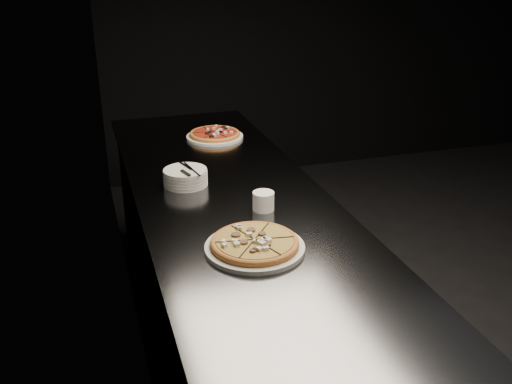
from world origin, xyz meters
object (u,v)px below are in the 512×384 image
object	(u,v)px
plate_stack	(185,177)
counter	(233,293)
ramekin	(263,201)
pizza_mushroom	(255,244)
cutlery	(187,170)
pizza_tomato	(215,135)

from	to	relation	value
plate_stack	counter	bearing A→B (deg)	-45.75
ramekin	pizza_mushroom	bearing A→B (deg)	-113.31
plate_stack	cutlery	size ratio (longest dim) A/B	0.93
counter	ramekin	world-z (taller)	ramekin
counter	cutlery	bearing A→B (deg)	135.50
cutlery	plate_stack	bearing A→B (deg)	102.02
pizza_tomato	cutlery	world-z (taller)	cutlery
pizza_mushroom	counter	bearing A→B (deg)	84.35
counter	cutlery	size ratio (longest dim) A/B	12.77
counter	pizza_tomato	distance (m)	0.88
pizza_mushroom	cutlery	distance (m)	0.61
pizza_tomato	plate_stack	bearing A→B (deg)	-114.57
counter	ramekin	xyz separation A→B (m)	(0.08, -0.17, 0.50)
plate_stack	cutlery	distance (m)	0.04
counter	ramekin	distance (m)	0.53
plate_stack	cutlery	bearing A→B (deg)	-62.38
counter	pizza_mushroom	xyz separation A→B (m)	(-0.05, -0.46, 0.48)
counter	pizza_mushroom	bearing A→B (deg)	-95.65
counter	plate_stack	bearing A→B (deg)	134.25
plate_stack	ramekin	bearing A→B (deg)	-55.32
counter	ramekin	bearing A→B (deg)	-66.20
pizza_mushroom	plate_stack	bearing A→B (deg)	99.78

